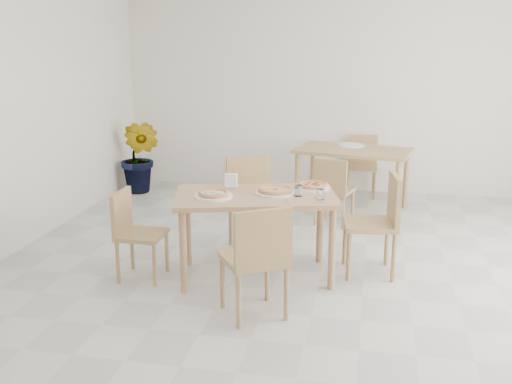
% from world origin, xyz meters
% --- Properties ---
extents(main_table, '(1.51, 1.09, 0.75)m').
position_xyz_m(main_table, '(-0.56, 0.26, 0.66)').
color(main_table, '#A47B54').
rests_on(main_table, ground).
extents(chair_south, '(0.60, 0.60, 0.88)m').
position_xyz_m(chair_south, '(-0.39, -0.55, 0.51)').
color(chair_south, '#A28451').
rests_on(chair_south, ground).
extents(chair_north, '(0.60, 0.60, 0.90)m').
position_xyz_m(chair_north, '(-0.75, 1.00, 0.52)').
color(chair_north, '#A28451').
rests_on(chair_north, ground).
extents(chair_west, '(0.39, 0.39, 0.78)m').
position_xyz_m(chair_west, '(-1.60, 0.04, 0.45)').
color(chair_west, '#A28451').
rests_on(chair_west, ground).
extents(chair_east, '(0.51, 0.51, 0.91)m').
position_xyz_m(chair_east, '(0.49, 0.54, 0.53)').
color(chair_east, '#A28451').
rests_on(chair_east, ground).
extents(plate_margherita, '(0.35, 0.35, 0.02)m').
position_xyz_m(plate_margherita, '(-0.40, 0.32, 0.76)').
color(plate_margherita, white).
rests_on(plate_margherita, main_table).
extents(plate_mushroom, '(0.32, 0.32, 0.02)m').
position_xyz_m(plate_mushroom, '(-0.89, 0.09, 0.76)').
color(plate_mushroom, white).
rests_on(plate_mushroom, main_table).
extents(plate_pepperoni, '(0.32, 0.32, 0.02)m').
position_xyz_m(plate_pepperoni, '(-0.11, 0.55, 0.76)').
color(plate_pepperoni, white).
rests_on(plate_pepperoni, main_table).
extents(pizza_margherita, '(0.35, 0.35, 0.03)m').
position_xyz_m(pizza_margherita, '(-0.40, 0.32, 0.78)').
color(pizza_margherita, '#EBA56E').
rests_on(pizza_margherita, plate_margherita).
extents(pizza_mushroom, '(0.34, 0.34, 0.03)m').
position_xyz_m(pizza_mushroom, '(-0.89, 0.09, 0.78)').
color(pizza_mushroom, '#EBA56E').
rests_on(pizza_mushroom, plate_mushroom).
extents(pizza_pepperoni, '(0.28, 0.28, 0.03)m').
position_xyz_m(pizza_pepperoni, '(-0.11, 0.55, 0.78)').
color(pizza_pepperoni, '#EBA56E').
rests_on(pizza_pepperoni, plate_pepperoni).
extents(tumbler_a, '(0.07, 0.07, 0.09)m').
position_xyz_m(tumbler_a, '(-0.01, 0.19, 0.80)').
color(tumbler_a, white).
rests_on(tumbler_a, main_table).
extents(tumbler_b, '(0.07, 0.07, 0.09)m').
position_xyz_m(tumbler_b, '(-0.20, 0.27, 0.80)').
color(tumbler_b, white).
rests_on(tumbler_b, main_table).
extents(napkin_holder, '(0.12, 0.07, 0.13)m').
position_xyz_m(napkin_holder, '(-0.82, 0.42, 0.81)').
color(napkin_holder, silver).
rests_on(napkin_holder, main_table).
extents(fork_a, '(0.11, 0.17, 0.01)m').
position_xyz_m(fork_a, '(-0.01, 0.17, 0.75)').
color(fork_a, silver).
rests_on(fork_a, main_table).
extents(fork_b, '(0.06, 0.18, 0.01)m').
position_xyz_m(fork_b, '(-0.26, 0.05, 0.75)').
color(fork_b, silver).
rests_on(fork_b, main_table).
extents(second_table, '(1.46, 1.01, 0.75)m').
position_xyz_m(second_table, '(0.17, 2.56, 0.65)').
color(second_table, '#A28451').
rests_on(second_table, ground).
extents(chair_back_s, '(0.47, 0.47, 0.77)m').
position_xyz_m(chair_back_s, '(-0.01, 1.87, 0.45)').
color(chair_back_s, '#A28451').
rests_on(chair_back_s, ground).
extents(chair_back_n, '(0.40, 0.40, 0.79)m').
position_xyz_m(chair_back_n, '(0.27, 3.28, 0.46)').
color(chair_back_n, '#A28451').
rests_on(chair_back_n, ground).
extents(plate_empty, '(0.33, 0.33, 0.02)m').
position_xyz_m(plate_empty, '(0.13, 2.77, 0.76)').
color(plate_empty, white).
rests_on(plate_empty, second_table).
extents(potted_plant, '(0.63, 0.55, 0.99)m').
position_xyz_m(potted_plant, '(-2.65, 2.82, 0.49)').
color(potted_plant, '#295A1B').
rests_on(potted_plant, ground).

